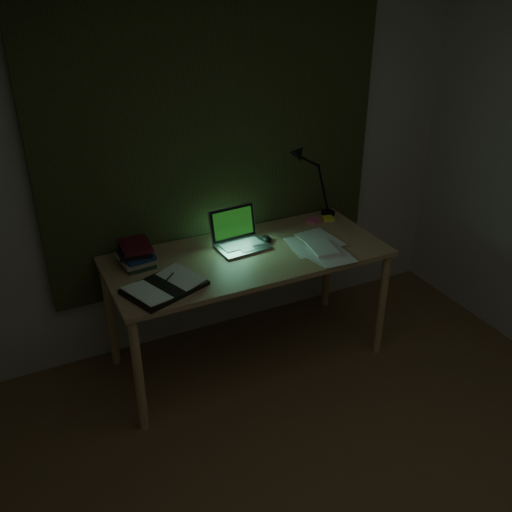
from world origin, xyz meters
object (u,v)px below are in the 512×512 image
Objects in this scene: desk at (248,308)px; desk_lamp at (330,179)px; book_stack at (136,254)px; loose_papers at (314,249)px; laptop at (243,232)px; open_textbook at (164,286)px.

desk is 1.05m from desk_lamp.
loose_papers is at bearing -16.10° from book_stack.
desk_lamp reaches higher than laptop.
laptop is at bearing 3.14° from open_textbook.
desk_lamp is at bearing 21.25° from desk.
laptop is at bearing 83.51° from desk.
loose_papers reaches higher than desk.
book_stack is (-0.64, 0.17, 0.46)m from desk.
book_stack is at bearing 168.77° from laptop.
book_stack is at bearing 165.49° from desk.
book_stack reaches higher than loose_papers.
loose_papers is at bearing -18.66° from desk.
book_stack reaches higher than open_textbook.
book_stack is 0.41× the size of desk_lamp.
open_textbook is at bearing -160.55° from laptop.
open_textbook is 1.86× the size of book_stack.
loose_papers is 0.62m from desk_lamp.
laptop is 0.67× the size of desk_lamp.
book_stack is 1.07m from loose_papers.
loose_papers is at bearing -18.28° from open_textbook.
desk is 4.19× the size of open_textbook.
open_textbook is 1.44m from desk_lamp.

